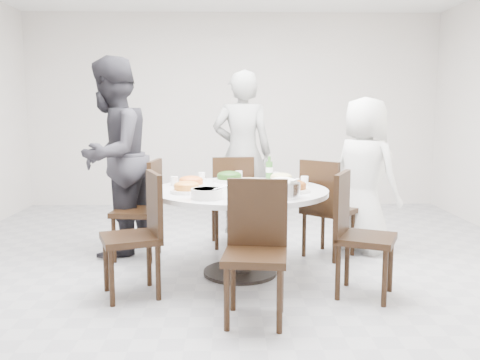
{
  "coord_description": "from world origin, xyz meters",
  "views": [
    {
      "loc": [
        -0.06,
        -4.52,
        1.43
      ],
      "look_at": [
        0.03,
        -0.19,
        0.82
      ],
      "focal_mm": 38.0,
      "sensor_mm": 36.0,
      "label": 1
    }
  ],
  "objects_px": {
    "chair_nw": "(136,209)",
    "chair_s": "(255,253)",
    "chair_ne": "(329,208)",
    "chair_se": "(366,235)",
    "chair_sw": "(130,235)",
    "dining_table": "(240,232)",
    "beverage_bottle": "(269,168)",
    "diner_right": "(364,176)",
    "diner_middle": "(242,153)",
    "diner_left": "(112,157)",
    "chair_n": "(231,200)",
    "rice_bowl": "(282,190)",
    "soup_bowl": "(207,194)"
  },
  "relations": [
    {
      "from": "chair_se",
      "to": "beverage_bottle",
      "type": "bearing_deg",
      "value": 55.66
    },
    {
      "from": "diner_left",
      "to": "soup_bowl",
      "type": "bearing_deg",
      "value": 54.61
    },
    {
      "from": "dining_table",
      "to": "chair_s",
      "type": "xyz_separation_m",
      "value": [
        0.08,
        -1.0,
        0.1
      ]
    },
    {
      "from": "chair_se",
      "to": "rice_bowl",
      "type": "bearing_deg",
      "value": 103.59
    },
    {
      "from": "chair_ne",
      "to": "chair_nw",
      "type": "relative_size",
      "value": 1.0
    },
    {
      "from": "beverage_bottle",
      "to": "chair_n",
      "type": "bearing_deg",
      "value": 130.72
    },
    {
      "from": "dining_table",
      "to": "beverage_bottle",
      "type": "height_order",
      "value": "beverage_bottle"
    },
    {
      "from": "chair_sw",
      "to": "chair_se",
      "type": "xyz_separation_m",
      "value": [
        1.79,
        -0.04,
        0.0
      ]
    },
    {
      "from": "chair_n",
      "to": "chair_s",
      "type": "height_order",
      "value": "same"
    },
    {
      "from": "diner_right",
      "to": "diner_middle",
      "type": "bearing_deg",
      "value": 16.03
    },
    {
      "from": "chair_se",
      "to": "diner_right",
      "type": "height_order",
      "value": "diner_right"
    },
    {
      "from": "diner_middle",
      "to": "rice_bowl",
      "type": "height_order",
      "value": "diner_middle"
    },
    {
      "from": "diner_left",
      "to": "rice_bowl",
      "type": "xyz_separation_m",
      "value": [
        1.55,
        -1.11,
        -0.16
      ]
    },
    {
      "from": "beverage_bottle",
      "to": "chair_ne",
      "type": "bearing_deg",
      "value": -1.28
    },
    {
      "from": "chair_nw",
      "to": "soup_bowl",
      "type": "relative_size",
      "value": 3.86
    },
    {
      "from": "diner_middle",
      "to": "chair_nw",
      "type": "bearing_deg",
      "value": 47.81
    },
    {
      "from": "chair_s",
      "to": "diner_right",
      "type": "relative_size",
      "value": 0.62
    },
    {
      "from": "chair_s",
      "to": "diner_middle",
      "type": "height_order",
      "value": "diner_middle"
    },
    {
      "from": "chair_se",
      "to": "beverage_bottle",
      "type": "height_order",
      "value": "beverage_bottle"
    },
    {
      "from": "rice_bowl",
      "to": "beverage_bottle",
      "type": "distance_m",
      "value": 0.96
    },
    {
      "from": "chair_ne",
      "to": "soup_bowl",
      "type": "xyz_separation_m",
      "value": [
        -1.14,
        -0.98,
        0.31
      ]
    },
    {
      "from": "chair_s",
      "to": "chair_sw",
      "type": "bearing_deg",
      "value": 158.85
    },
    {
      "from": "chair_n",
      "to": "chair_sw",
      "type": "relative_size",
      "value": 1.0
    },
    {
      "from": "chair_se",
      "to": "rice_bowl",
      "type": "distance_m",
      "value": 0.72
    },
    {
      "from": "chair_n",
      "to": "diner_middle",
      "type": "height_order",
      "value": "diner_middle"
    },
    {
      "from": "diner_right",
      "to": "rice_bowl",
      "type": "distance_m",
      "value": 1.45
    },
    {
      "from": "beverage_bottle",
      "to": "diner_middle",
      "type": "bearing_deg",
      "value": 103.3
    },
    {
      "from": "chair_ne",
      "to": "chair_se",
      "type": "distance_m",
      "value": 1.07
    },
    {
      "from": "chair_ne",
      "to": "beverage_bottle",
      "type": "xyz_separation_m",
      "value": [
        -0.58,
        0.01,
        0.39
      ]
    },
    {
      "from": "chair_nw",
      "to": "rice_bowl",
      "type": "height_order",
      "value": "chair_nw"
    },
    {
      "from": "rice_bowl",
      "to": "soup_bowl",
      "type": "relative_size",
      "value": 1.12
    },
    {
      "from": "chair_n",
      "to": "soup_bowl",
      "type": "distance_m",
      "value": 1.46
    },
    {
      "from": "chair_se",
      "to": "diner_middle",
      "type": "height_order",
      "value": "diner_middle"
    },
    {
      "from": "chair_nw",
      "to": "chair_s",
      "type": "xyz_separation_m",
      "value": [
        1.06,
        -1.5,
        0.0
      ]
    },
    {
      "from": "diner_right",
      "to": "diner_middle",
      "type": "distance_m",
      "value": 1.46
    },
    {
      "from": "chair_n",
      "to": "diner_right",
      "type": "xyz_separation_m",
      "value": [
        1.32,
        -0.28,
        0.3
      ]
    },
    {
      "from": "dining_table",
      "to": "diner_right",
      "type": "bearing_deg",
      "value": 28.72
    },
    {
      "from": "chair_n",
      "to": "chair_s",
      "type": "bearing_deg",
      "value": 87.35
    },
    {
      "from": "chair_n",
      "to": "chair_sw",
      "type": "xyz_separation_m",
      "value": [
        -0.77,
        -1.46,
        0.0
      ]
    },
    {
      "from": "chair_s",
      "to": "diner_left",
      "type": "bearing_deg",
      "value": 135.14
    },
    {
      "from": "rice_bowl",
      "to": "chair_nw",
      "type": "bearing_deg",
      "value": 144.6
    },
    {
      "from": "diner_middle",
      "to": "diner_left",
      "type": "height_order",
      "value": "diner_left"
    },
    {
      "from": "diner_right",
      "to": "chair_se",
      "type": "bearing_deg",
      "value": 127.26
    },
    {
      "from": "chair_ne",
      "to": "chair_se",
      "type": "relative_size",
      "value": 1.0
    },
    {
      "from": "chair_n",
      "to": "rice_bowl",
      "type": "height_order",
      "value": "chair_n"
    },
    {
      "from": "chair_n",
      "to": "beverage_bottle",
      "type": "xyz_separation_m",
      "value": [
        0.36,
        -0.42,
        0.39
      ]
    },
    {
      "from": "chair_sw",
      "to": "chair_se",
      "type": "bearing_deg",
      "value": 68.36
    },
    {
      "from": "chair_n",
      "to": "beverage_bottle",
      "type": "bearing_deg",
      "value": 123.6
    },
    {
      "from": "chair_n",
      "to": "chair_sw",
      "type": "height_order",
      "value": "same"
    },
    {
      "from": "chair_sw",
      "to": "chair_s",
      "type": "relative_size",
      "value": 1.0
    }
  ]
}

